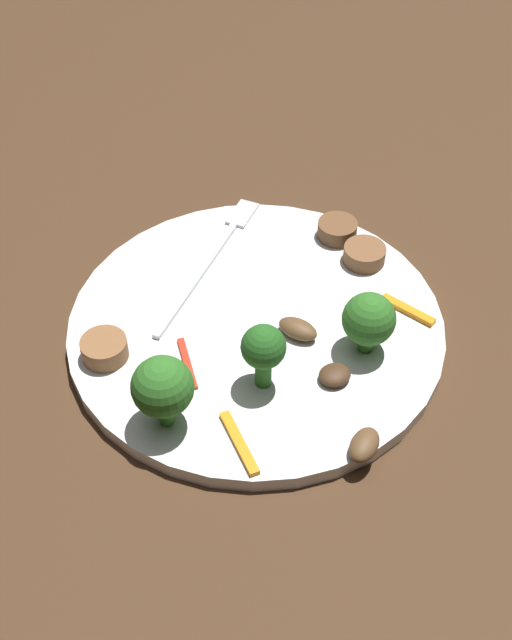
{
  "coord_description": "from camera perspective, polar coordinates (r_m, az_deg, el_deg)",
  "views": [
    {
      "loc": [
        -0.41,
        -0.09,
        0.45
      ],
      "look_at": [
        0.0,
        0.0,
        0.01
      ],
      "focal_mm": 44.12,
      "sensor_mm": 36.0,
      "label": 1
    }
  ],
  "objects": [
    {
      "name": "ground_plane",
      "position": [
        0.61,
        0.0,
        -0.81
      ],
      "size": [
        1.4,
        1.4,
        0.0
      ],
      "primitive_type": "plane",
      "color": "#422B19"
    },
    {
      "name": "plate",
      "position": [
        0.61,
        0.0,
        -0.41
      ],
      "size": [
        0.29,
        0.29,
        0.01
      ],
      "primitive_type": "cylinder",
      "color": "white",
      "rests_on": "ground_plane"
    },
    {
      "name": "fork",
      "position": [
        0.66,
        -3.04,
        4.84
      ],
      "size": [
        0.18,
        0.05,
        0.0
      ],
      "rotation": [
        0.0,
        0.0,
        -0.19
      ],
      "color": "silver",
      "rests_on": "plate"
    },
    {
      "name": "broccoli_floret_0",
      "position": [
        0.52,
        -6.79,
        -4.9
      ],
      "size": [
        0.04,
        0.04,
        0.06
      ],
      "color": "#347525",
      "rests_on": "plate"
    },
    {
      "name": "broccoli_floret_1",
      "position": [
        0.54,
        0.54,
        -2.15
      ],
      "size": [
        0.03,
        0.03,
        0.05
      ],
      "color": "#296420",
      "rests_on": "plate"
    },
    {
      "name": "broccoli_floret_2",
      "position": [
        0.57,
        8.19,
        0.01
      ],
      "size": [
        0.04,
        0.04,
        0.05
      ],
      "color": "#347525",
      "rests_on": "plate"
    },
    {
      "name": "sausage_slice_0",
      "position": [
        0.58,
        -10.94,
        -2.06
      ],
      "size": [
        0.05,
        0.05,
        0.02
      ],
      "primitive_type": "cylinder",
      "rotation": [
        0.0,
        0.0,
        2.54
      ],
      "color": "brown",
      "rests_on": "plate"
    },
    {
      "name": "sausage_slice_1",
      "position": [
        0.68,
        5.92,
        6.54
      ],
      "size": [
        0.05,
        0.05,
        0.01
      ],
      "primitive_type": "cylinder",
      "rotation": [
        0.0,
        0.0,
        0.73
      ],
      "color": "brown",
      "rests_on": "plate"
    },
    {
      "name": "sausage_slice_2",
      "position": [
        0.66,
        7.87,
        4.74
      ],
      "size": [
        0.05,
        0.05,
        0.01
      ],
      "primitive_type": "cylinder",
      "rotation": [
        0.0,
        0.0,
        0.63
      ],
      "color": "brown",
      "rests_on": "plate"
    },
    {
      "name": "mushroom_0",
      "position": [
        0.56,
        5.73,
        -3.98
      ],
      "size": [
        0.03,
        0.03,
        0.01
      ],
      "primitive_type": "ellipsoid",
      "rotation": [
        0.0,
        0.0,
        2.29
      ],
      "color": "#422B19",
      "rests_on": "plate"
    },
    {
      "name": "mushroom_1",
      "position": [
        0.53,
        7.86,
        -8.96
      ],
      "size": [
        0.03,
        0.03,
        0.01
      ],
      "primitive_type": "ellipsoid",
      "rotation": [
        0.0,
        0.0,
        2.87
      ],
      "color": "brown",
      "rests_on": "plate"
    },
    {
      "name": "mushroom_2",
      "position": [
        0.59,
        3.05,
        -0.65
      ],
      "size": [
        0.03,
        0.04,
        0.01
      ],
      "primitive_type": "ellipsoid",
      "rotation": [
        0.0,
        0.0,
        4.37
      ],
      "color": "brown",
      "rests_on": "plate"
    },
    {
      "name": "pepper_strip_0",
      "position": [
        0.62,
        10.96,
        0.71
      ],
      "size": [
        0.03,
        0.04,
        0.0
      ],
      "primitive_type": "cube",
      "rotation": [
        0.0,
        0.0,
        4.24
      ],
      "color": "orange",
      "rests_on": "plate"
    },
    {
      "name": "pepper_strip_1",
      "position": [
        0.58,
        -5.01,
        -3.15
      ],
      "size": [
        0.05,
        0.03,
        0.0
      ],
      "primitive_type": "cube",
      "rotation": [
        0.0,
        0.0,
        0.48
      ],
      "color": "red",
      "rests_on": "plate"
    },
    {
      "name": "pepper_strip_2",
      "position": [
        0.53,
        -1.22,
        -8.89
      ],
      "size": [
        0.05,
        0.04,
        0.0
      ],
      "primitive_type": "cube",
      "rotation": [
        0.0,
        0.0,
        0.62
      ],
      "color": "orange",
      "rests_on": "plate"
    }
  ]
}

